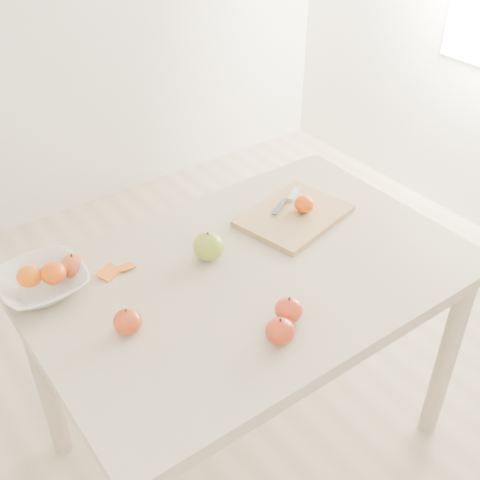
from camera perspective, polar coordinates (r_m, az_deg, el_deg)
ground at (r=2.21m, az=0.80°, el=-18.07°), size 3.50×3.50×0.00m
table at (r=1.73m, az=0.98°, el=-5.32°), size 1.20×0.80×0.75m
cutting_board at (r=1.87m, az=5.15°, el=2.32°), size 0.37×0.31×0.02m
board_tangerine at (r=1.86m, az=6.12°, el=3.41°), size 0.06×0.06×0.05m
fruit_bowl at (r=1.66m, az=-18.25°, el=-3.90°), size 0.23×0.23×0.06m
bowl_tangerine_near at (r=1.64m, az=-19.36°, el=-3.25°), size 0.06×0.06×0.06m
bowl_tangerine_far at (r=1.63m, az=-17.28°, el=-3.00°), size 0.07×0.07×0.06m
orange_peel_a at (r=1.68m, az=-12.31°, el=-3.13°), size 0.07×0.07×0.01m
orange_peel_b at (r=1.70m, az=-10.73°, el=-2.59°), size 0.05×0.04×0.01m
paring_knife at (r=1.93m, az=4.88°, el=4.10°), size 0.16×0.09×0.01m
apple_green at (r=1.68m, az=-3.01°, el=-0.59°), size 0.09×0.09×0.08m
apple_red_c at (r=1.44m, az=3.81°, el=-8.62°), size 0.07×0.07×0.06m
apple_red_d at (r=1.49m, az=-10.61°, el=-7.60°), size 0.07×0.07×0.06m
apple_red_a at (r=1.68m, az=-15.50°, el=-2.41°), size 0.07×0.07×0.07m
apple_red_e at (r=1.50m, az=4.64°, el=-6.59°), size 0.07×0.07×0.06m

